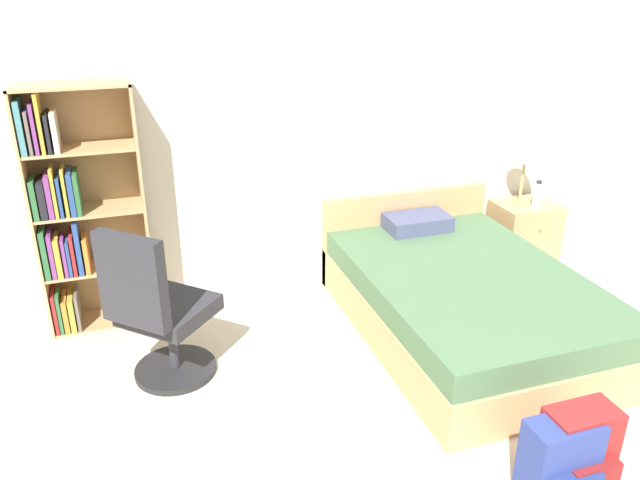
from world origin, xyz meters
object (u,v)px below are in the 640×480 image
nightstand (523,232)px  bookshelf (75,213)px  bed (462,298)px  backpack_blue (561,462)px  table_lamp (526,154)px  backpack_red (579,450)px  office_chair (158,314)px  water_bottle (537,195)px

nightstand → bookshelf: bearing=179.1°
bed → backpack_blue: bed is taller
table_lamp → backpack_red: 2.81m
office_chair → nightstand: bearing=14.7°
office_chair → table_lamp: bearing=15.5°
backpack_blue → water_bottle: bearing=57.4°
water_bottle → bookshelf: bearing=177.4°
table_lamp → water_bottle: 0.36m
bookshelf → nightstand: 3.68m
bookshelf → bed: 2.74m
bookshelf → backpack_red: (2.30, -2.41, -0.65)m
bookshelf → office_chair: size_ratio=1.62×
bookshelf → backpack_blue: size_ratio=4.12×
table_lamp → backpack_blue: bearing=-120.0°
bookshelf → nightstand: bookshelf is taller
bookshelf → nightstand: bearing=-0.9°
table_lamp → backpack_blue: size_ratio=1.27×
bed → office_chair: bearing=179.0°
backpack_red → bed: bearing=82.2°
water_bottle → backpack_blue: bearing=-122.6°
table_lamp → water_bottle: table_lamp is taller
bed → backpack_red: bed is taller
office_chair → water_bottle: bearing=12.9°
water_bottle → backpack_blue: 2.74m
office_chair → table_lamp: office_chair is taller
nightstand → water_bottle: (0.01, -0.10, 0.38)m
table_lamp → water_bottle: size_ratio=2.22×
office_chair → nightstand: (3.19, 0.83, -0.22)m
office_chair → water_bottle: size_ratio=4.45×
table_lamp → office_chair: bearing=-164.5°
office_chair → nightstand: office_chair is taller
office_chair → nightstand: 3.30m
bed → nightstand: bed is taller
bookshelf → backpack_blue: bearing=-48.3°
table_lamp → bed: bearing=-139.6°
bed → bookshelf: bearing=159.7°
water_bottle → backpack_blue: water_bottle is taller
office_chair → backpack_blue: bearing=-41.8°
bed → nightstand: (1.12, 0.87, 0.01)m
bed → backpack_red: 1.50m
table_lamp → backpack_red: table_lamp is taller
backpack_blue → office_chair: bearing=138.2°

